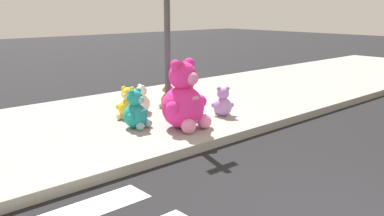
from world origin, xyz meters
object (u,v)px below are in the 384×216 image
object	(u,v)px
plush_lavender	(223,104)
plush_yellow	(128,106)
plush_pink_large	(184,101)
plush_white	(141,101)
sign_pole	(167,28)
plush_brown	(168,98)
plush_red	(187,101)
plush_teal	(136,112)

from	to	relation	value
plush_lavender	plush_yellow	world-z (taller)	plush_yellow
plush_pink_large	plush_white	world-z (taller)	plush_pink_large
plush_lavender	plush_white	xyz separation A→B (m)	(-1.01, 1.30, -0.01)
sign_pole	plush_brown	distance (m)	1.81
sign_pole	plush_yellow	xyz separation A→B (m)	(-0.48, 0.61, -1.45)
plush_red	sign_pole	bearing A→B (deg)	-166.92
plush_white	plush_brown	bearing A→B (deg)	-6.70
plush_yellow	plush_pink_large	bearing A→B (deg)	-72.86
sign_pole	plush_yellow	bearing A→B (deg)	128.28
plush_white	plush_teal	bearing A→B (deg)	-129.02
plush_yellow	plush_red	bearing A→B (deg)	-24.10
plush_teal	plush_white	xyz separation A→B (m)	(0.72, 0.88, -0.05)
plush_brown	sign_pole	bearing A→B (deg)	-128.09
sign_pole	plush_teal	bearing A→B (deg)	-179.25
plush_red	plush_white	xyz separation A→B (m)	(-0.58, 0.74, -0.03)
plush_brown	plush_lavender	distance (m)	1.29
plush_yellow	plush_brown	bearing A→B (deg)	9.72
sign_pole	plush_pink_large	bearing A→B (deg)	-100.94
plush_white	plush_pink_large	bearing A→B (deg)	-94.30
plush_brown	plush_lavender	size ratio (longest dim) A/B	0.89
plush_red	plush_yellow	world-z (taller)	plush_red
plush_red	plush_white	world-z (taller)	plush_red
plush_red	plush_white	bearing A→B (deg)	128.32
plush_brown	plush_red	bearing A→B (deg)	-93.99
plush_lavender	plush_teal	bearing A→B (deg)	166.46
sign_pole	plush_red	distance (m)	1.57
plush_red	plush_yellow	size ratio (longest dim) A/B	1.01
sign_pole	plush_pink_large	world-z (taller)	sign_pole
plush_red	plush_yellow	bearing A→B (deg)	155.90
plush_yellow	plush_white	size ratio (longest dim) A/B	1.10
plush_pink_large	plush_teal	size ratio (longest dim) A/B	1.75
plush_pink_large	plush_red	xyz separation A→B (m)	(0.69, 0.72, -0.23)
plush_teal	plush_brown	size ratio (longest dim) A/B	1.34
plush_lavender	plush_white	bearing A→B (deg)	127.94
sign_pole	plush_teal	xyz separation A→B (m)	(-0.72, -0.01, -1.42)
plush_pink_large	plush_brown	distance (m)	1.60
plush_teal	sign_pole	bearing A→B (deg)	0.75
plush_pink_large	plush_white	size ratio (longest dim) A/B	2.16
plush_red	plush_yellow	distance (m)	1.17
plush_white	plush_red	bearing A→B (deg)	-51.68
plush_brown	plush_red	world-z (taller)	plush_red
sign_pole	plush_red	bearing A→B (deg)	13.08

